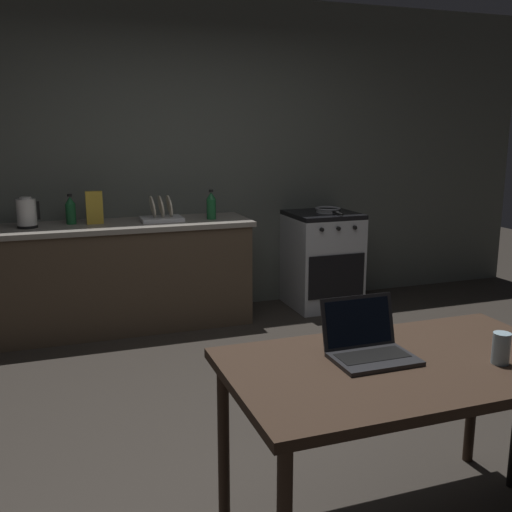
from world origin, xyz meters
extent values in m
plane|color=#2D2823|center=(0.00, 0.00, 0.00)|extent=(12.00, 12.00, 0.00)
cube|color=#525750|center=(0.30, 2.35, 1.37)|extent=(6.40, 0.10, 2.75)
cube|color=#4C3D2D|center=(-0.65, 2.00, 0.42)|extent=(2.10, 0.60, 0.84)
cube|color=gray|center=(-0.65, 2.00, 0.86)|extent=(2.16, 0.64, 0.04)
cube|color=#B7BABF|center=(1.19, 2.00, 0.42)|extent=(0.60, 0.60, 0.84)
cube|color=black|center=(1.19, 2.00, 0.86)|extent=(0.60, 0.60, 0.04)
cube|color=black|center=(1.19, 1.70, 0.35)|extent=(0.54, 0.01, 0.39)
cylinder|color=black|center=(1.03, 1.69, 0.78)|extent=(0.04, 0.02, 0.04)
cylinder|color=black|center=(1.19, 1.69, 0.78)|extent=(0.04, 0.02, 0.04)
cylinder|color=black|center=(1.35, 1.69, 0.78)|extent=(0.04, 0.02, 0.04)
cube|color=#332319|center=(0.09, -0.98, 0.73)|extent=(1.39, 0.79, 0.04)
cylinder|color=#332319|center=(-0.54, -0.64, 0.35)|extent=(0.05, 0.05, 0.71)
cylinder|color=#332319|center=(0.73, -0.64, 0.35)|extent=(0.05, 0.05, 0.71)
cube|color=#232326|center=(-0.02, -0.94, 0.76)|extent=(0.32, 0.22, 0.02)
cube|color=black|center=(-0.02, -0.92, 0.77)|extent=(0.28, 0.12, 0.00)
cube|color=#232326|center=(-0.02, -0.80, 0.87)|extent=(0.32, 0.06, 0.21)
cube|color=black|center=(-0.02, -0.81, 0.87)|extent=(0.29, 0.05, 0.18)
cylinder|color=black|center=(-1.33, 2.00, 0.89)|extent=(0.15, 0.15, 0.02)
cylinder|color=silver|center=(-1.33, 2.00, 1.00)|extent=(0.14, 0.14, 0.20)
cylinder|color=silver|center=(-1.33, 2.00, 1.11)|extent=(0.09, 0.09, 0.02)
cube|color=black|center=(-1.25, 2.00, 1.01)|extent=(0.02, 0.02, 0.14)
cylinder|color=#19592D|center=(0.12, 1.95, 0.97)|extent=(0.08, 0.08, 0.17)
cone|color=#19592D|center=(0.12, 1.95, 1.08)|extent=(0.08, 0.08, 0.06)
cylinder|color=black|center=(0.12, 1.95, 1.12)|extent=(0.04, 0.04, 0.02)
cylinder|color=gray|center=(1.23, 1.98, 0.89)|extent=(0.22, 0.22, 0.01)
torus|color=gray|center=(1.23, 1.98, 0.92)|extent=(0.23, 0.23, 0.02)
cylinder|color=black|center=(1.23, 1.79, 0.90)|extent=(0.02, 0.18, 0.02)
cylinder|color=#99B7C6|center=(0.43, -1.12, 0.81)|extent=(0.07, 0.07, 0.12)
cube|color=gold|center=(-0.82, 2.02, 1.01)|extent=(0.13, 0.05, 0.26)
cube|color=silver|center=(-0.29, 2.00, 0.90)|extent=(0.34, 0.26, 0.03)
cylinder|color=beige|center=(-0.36, 2.00, 1.00)|extent=(0.04, 0.18, 0.18)
cylinder|color=beige|center=(-0.29, 2.00, 1.00)|extent=(0.04, 0.18, 0.18)
cylinder|color=beige|center=(-0.22, 2.00, 1.00)|extent=(0.04, 0.18, 0.18)
cylinder|color=#19592D|center=(-1.01, 2.08, 0.96)|extent=(0.08, 0.08, 0.16)
cone|color=#19592D|center=(-1.01, 2.08, 1.07)|extent=(0.08, 0.08, 0.06)
cylinder|color=black|center=(-1.01, 2.08, 1.11)|extent=(0.04, 0.04, 0.02)
camera|label=1|loc=(-1.17, -2.80, 1.64)|focal=41.26mm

